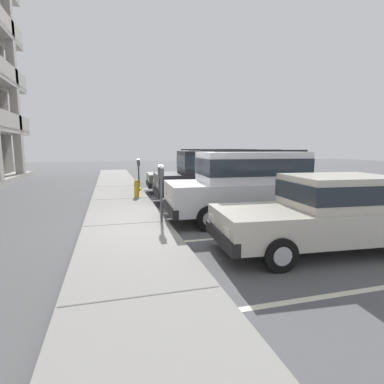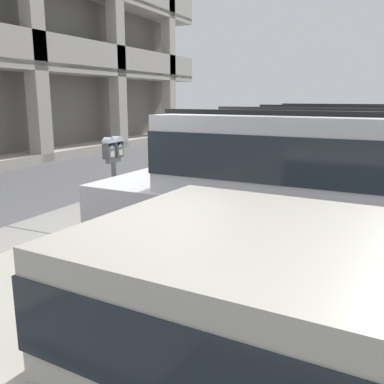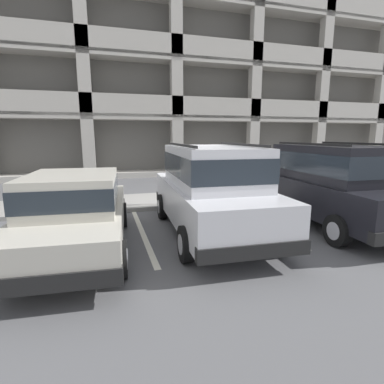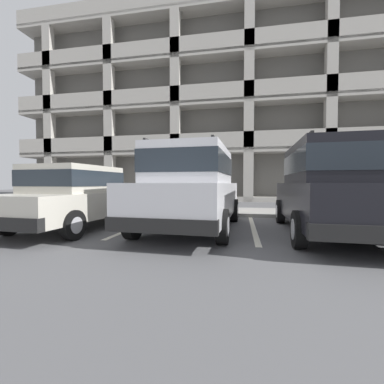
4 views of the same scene
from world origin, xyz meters
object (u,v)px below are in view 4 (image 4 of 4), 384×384
(parking_garage, at_px, (247,122))
(dark_hatchback, at_px, (332,185))
(parking_meter_near, at_px, (210,180))
(fire_hydrant, at_px, (340,204))
(silver_suv, at_px, (193,185))
(red_sedan, at_px, (80,195))

(parking_garage, bearing_deg, dark_hatchback, -84.38)
(parking_meter_near, xyz_separation_m, fire_hydrant, (4.19, 0.30, -0.78))
(parking_meter_near, relative_size, parking_garage, 0.05)
(dark_hatchback, bearing_deg, silver_suv, 179.86)
(parking_meter_near, bearing_deg, parking_garage, 83.18)
(red_sedan, bearing_deg, dark_hatchback, 6.55)
(parking_meter_near, height_order, fire_hydrant, parking_meter_near)
(silver_suv, distance_m, parking_garage, 15.90)
(dark_hatchback, xyz_separation_m, parking_garage, (-1.49, 15.15, 4.95))
(red_sedan, height_order, fire_hydrant, red_sedan)
(dark_hatchback, height_order, parking_garage, parking_garage)
(dark_hatchback, bearing_deg, fire_hydrant, 70.27)
(red_sedan, relative_size, parking_meter_near, 3.05)
(silver_suv, bearing_deg, red_sedan, -169.77)
(dark_hatchback, distance_m, parking_garage, 16.01)
(parking_meter_near, distance_m, fire_hydrant, 4.27)
(dark_hatchback, distance_m, parking_meter_near, 4.02)
(dark_hatchback, xyz_separation_m, fire_hydrant, (1.21, 2.99, -0.62))
(fire_hydrant, bearing_deg, parking_meter_near, -175.95)
(fire_hydrant, bearing_deg, dark_hatchback, -112.02)
(parking_garage, bearing_deg, parking_meter_near, -96.82)
(dark_hatchback, relative_size, parking_garage, 0.15)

